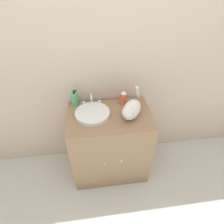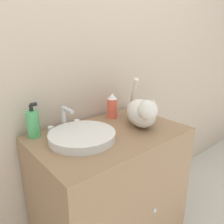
% 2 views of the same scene
% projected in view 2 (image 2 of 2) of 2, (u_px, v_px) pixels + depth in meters
% --- Properties ---
extents(wall_back, '(6.00, 0.05, 2.50)m').
position_uv_depth(wall_back, '(76.00, 51.00, 1.26)').
color(wall_back, '#C6B29E').
rests_on(wall_back, ground_plane).
extents(vanity_cabinet, '(0.81, 0.54, 0.84)m').
position_uv_depth(vanity_cabinet, '(110.00, 198.00, 1.29)').
color(vanity_cabinet, '#8C6B4C').
rests_on(vanity_cabinet, ground_plane).
extents(sink_basin, '(0.33, 0.33, 0.04)m').
position_uv_depth(sink_basin, '(82.00, 136.00, 1.07)').
color(sink_basin, silver).
rests_on(sink_basin, vanity_cabinet).
extents(faucet, '(0.19, 0.11, 0.13)m').
position_uv_depth(faucet, '(65.00, 119.00, 1.18)').
color(faucet, silver).
rests_on(faucet, vanity_cabinet).
extents(cat, '(0.27, 0.37, 0.26)m').
position_uv_depth(cat, '(142.00, 112.00, 1.22)').
color(cat, silver).
rests_on(cat, vanity_cabinet).
extents(soap_bottle, '(0.06, 0.06, 0.18)m').
position_uv_depth(soap_bottle, '(33.00, 123.00, 1.09)').
color(soap_bottle, '#4CB266').
rests_on(soap_bottle, vanity_cabinet).
extents(spray_bottle, '(0.06, 0.06, 0.16)m').
position_uv_depth(spray_bottle, '(112.00, 106.00, 1.36)').
color(spray_bottle, '#EF6047').
rests_on(spray_bottle, vanity_cabinet).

